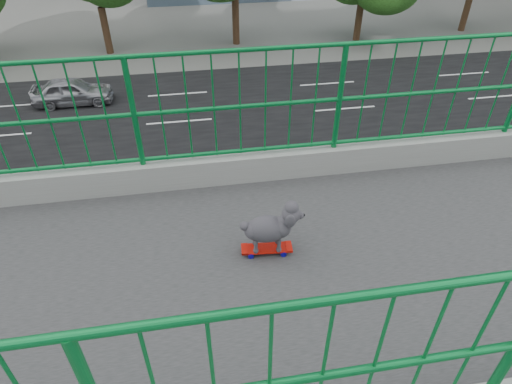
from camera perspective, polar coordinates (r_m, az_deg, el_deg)
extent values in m
cube|color=black|center=(18.27, -9.66, 4.56)|extent=(18.00, 90.00, 0.02)
cube|color=#2D2D2F|center=(3.91, -13.92, -14.66)|extent=(3.00, 24.00, 0.50)
cube|color=gray|center=(4.67, -14.15, 2.05)|extent=(0.20, 24.00, 0.30)
cylinder|color=#0C7132|center=(4.10, -16.86, 16.43)|extent=(0.04, 24.00, 0.04)
cylinder|color=#0C7132|center=(4.32, -15.55, 9.65)|extent=(0.04, 24.00, 0.04)
cylinder|color=#0C7132|center=(4.32, -15.55, 9.65)|extent=(0.06, 0.06, 1.10)
cylinder|color=#0C7132|center=(1.79, -23.35, -16.84)|extent=(0.04, 24.00, 0.04)
cylinder|color=black|center=(29.80, -18.89, 19.20)|extent=(0.44, 0.44, 2.73)
cylinder|color=black|center=(30.02, -2.64, 21.28)|extent=(0.44, 0.44, 2.87)
cylinder|color=black|center=(31.45, 13.19, 20.97)|extent=(0.44, 0.44, 2.66)
cylinder|color=black|center=(35.69, 25.70, 20.71)|extent=(0.44, 0.44, 3.01)
cube|color=red|center=(3.86, 1.39, -7.30)|extent=(0.17, 0.45, 0.01)
cube|color=#99999E|center=(3.86, -0.72, -7.59)|extent=(0.08, 0.04, 0.02)
cylinder|color=#0B0692|center=(3.91, -0.77, -7.10)|extent=(0.03, 0.05, 0.05)
sphere|color=yellow|center=(3.91, -0.77, -7.10)|extent=(0.02, 0.02, 0.02)
cylinder|color=#0B0692|center=(3.83, -0.66, -8.29)|extent=(0.03, 0.05, 0.05)
sphere|color=yellow|center=(3.83, -0.66, -8.29)|extent=(0.02, 0.02, 0.02)
cube|color=#99999E|center=(3.89, 3.49, -7.35)|extent=(0.08, 0.04, 0.02)
cylinder|color=#0B0692|center=(3.93, 3.38, -6.86)|extent=(0.03, 0.05, 0.05)
sphere|color=yellow|center=(3.93, 3.38, -6.86)|extent=(0.02, 0.02, 0.02)
cylinder|color=#0B0692|center=(3.85, 3.59, -8.04)|extent=(0.03, 0.05, 0.05)
sphere|color=yellow|center=(3.85, 3.59, -8.04)|extent=(0.02, 0.02, 0.02)
ellipsoid|color=#343137|center=(3.70, 1.45, -4.80)|extent=(0.26, 0.37, 0.24)
sphere|color=#343137|center=(3.63, 4.59, -2.84)|extent=(0.16, 0.16, 0.16)
sphere|color=black|center=(3.65, 6.19, -3.00)|extent=(0.03, 0.03, 0.03)
sphere|color=#343137|center=(3.66, -1.54, -4.44)|extent=(0.08, 0.08, 0.08)
cylinder|color=#343137|center=(3.85, 2.82, -5.83)|extent=(0.03, 0.03, 0.15)
cylinder|color=#343137|center=(3.78, 3.00, -6.88)|extent=(0.03, 0.03, 0.15)
cylinder|color=#343137|center=(3.83, -0.15, -6.00)|extent=(0.03, 0.03, 0.15)
cylinder|color=#343137|center=(3.76, -0.03, -7.05)|extent=(0.03, 0.03, 0.15)
imported|color=silver|center=(12.95, 10.71, -7.76)|extent=(1.70, 4.21, 1.44)
imported|color=#96969B|center=(23.77, -22.73, 11.97)|extent=(1.53, 3.81, 1.30)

